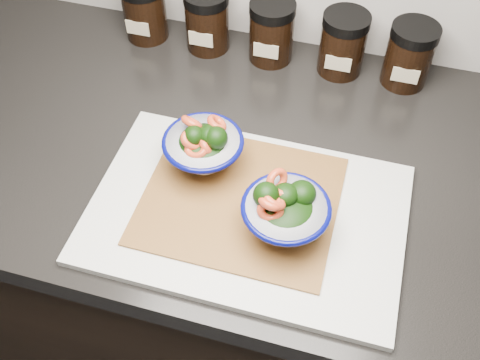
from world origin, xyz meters
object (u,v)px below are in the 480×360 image
(spice_jar_b, at_px, (207,20))
(spice_jar_c, at_px, (271,31))
(cutting_board, at_px, (247,214))
(spice_jar_a, at_px, (144,10))
(spice_jar_e, at_px, (409,55))
(bowl_right, at_px, (285,212))
(spice_jar_d, at_px, (343,44))
(bowl_left, at_px, (204,148))

(spice_jar_b, bearing_deg, spice_jar_c, 0.00)
(cutting_board, distance_m, spice_jar_b, 0.41)
(spice_jar_a, height_order, spice_jar_e, same)
(spice_jar_c, bearing_deg, spice_jar_a, 180.00)
(bowl_right, bearing_deg, spice_jar_d, 87.56)
(spice_jar_c, relative_size, spice_jar_d, 1.00)
(bowl_right, distance_m, spice_jar_a, 0.52)
(bowl_right, relative_size, spice_jar_c, 1.08)
(bowl_right, xyz_separation_m, spice_jar_d, (0.02, 0.38, 0.00))
(cutting_board, relative_size, spice_jar_d, 3.98)
(spice_jar_a, distance_m, spice_jar_b, 0.12)
(spice_jar_b, height_order, spice_jar_e, same)
(bowl_right, height_order, spice_jar_a, spice_jar_a)
(spice_jar_e, bearing_deg, spice_jar_b, 180.00)
(spice_jar_b, relative_size, spice_jar_c, 1.00)
(bowl_right, xyz_separation_m, spice_jar_a, (-0.36, 0.38, 0.00))
(cutting_board, height_order, spice_jar_d, spice_jar_d)
(spice_jar_a, bearing_deg, spice_jar_b, 0.00)
(cutting_board, distance_m, bowl_right, 0.08)
(cutting_board, relative_size, spice_jar_a, 3.98)
(cutting_board, height_order, spice_jar_b, spice_jar_b)
(spice_jar_a, bearing_deg, cutting_board, -50.57)
(spice_jar_a, relative_size, spice_jar_b, 1.00)
(spice_jar_c, bearing_deg, bowl_right, -73.62)
(bowl_left, height_order, spice_jar_d, spice_jar_d)
(spice_jar_e, bearing_deg, bowl_left, -132.33)
(cutting_board, relative_size, spice_jar_b, 3.98)
(spice_jar_e, bearing_deg, cutting_board, -117.41)
(bowl_left, bearing_deg, spice_jar_b, 107.01)
(spice_jar_b, xyz_separation_m, spice_jar_e, (0.36, 0.00, 0.00))
(bowl_right, distance_m, spice_jar_e, 0.40)
(spice_jar_a, xyz_separation_m, spice_jar_e, (0.49, 0.00, 0.00))
(spice_jar_a, distance_m, spice_jar_c, 0.24)
(bowl_left, relative_size, bowl_right, 0.99)
(cutting_board, height_order, spice_jar_a, spice_jar_a)
(cutting_board, bearing_deg, spice_jar_d, 78.53)
(spice_jar_c, distance_m, spice_jar_d, 0.13)
(spice_jar_a, height_order, spice_jar_b, same)
(cutting_board, distance_m, spice_jar_a, 0.47)
(cutting_board, height_order, spice_jar_c, spice_jar_c)
(spice_jar_a, height_order, spice_jar_c, same)
(spice_jar_d, height_order, spice_jar_e, same)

